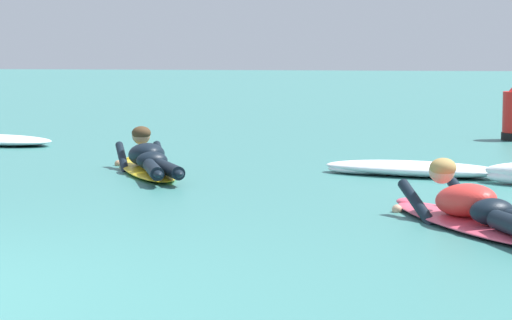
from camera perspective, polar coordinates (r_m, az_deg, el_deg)
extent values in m
plane|color=#387A75|center=(15.51, -0.81, 0.86)|extent=(120.00, 120.00, 0.00)
ellipsoid|color=#E54C66|center=(8.38, 11.30, -3.29)|extent=(1.60, 2.31, 0.07)
ellipsoid|color=#E54C66|center=(9.37, 8.11, -2.21)|extent=(0.26, 0.27, 0.06)
ellipsoid|color=red|center=(8.40, 11.17, -2.12)|extent=(0.70, 0.82, 0.35)
ellipsoid|color=black|center=(8.04, 12.53, -2.72)|extent=(0.43, 0.41, 0.20)
cylinder|color=black|center=(8.66, 8.66, -2.37)|extent=(0.38, 0.59, 0.36)
sphere|color=tan|center=(9.03, 7.56, -2.66)|extent=(0.09, 0.09, 0.09)
cylinder|color=black|center=(8.84, 11.30, -2.26)|extent=(0.38, 0.59, 0.36)
sphere|color=tan|center=(9.19, 10.18, -2.56)|extent=(0.09, 0.09, 0.09)
sphere|color=tan|center=(8.74, 9.92, -0.58)|extent=(0.21, 0.21, 0.21)
ellipsoid|color=#AD894C|center=(8.72, 9.99, -0.40)|extent=(0.29, 0.28, 0.16)
ellipsoid|color=yellow|center=(11.91, -5.84, -0.52)|extent=(1.52, 2.34, 0.07)
ellipsoid|color=yellow|center=(13.03, -6.60, 0.06)|extent=(0.25, 0.26, 0.06)
ellipsoid|color=black|center=(11.94, -5.89, 0.30)|extent=(0.67, 0.79, 0.35)
ellipsoid|color=black|center=(11.55, -5.59, -0.04)|extent=(0.43, 0.40, 0.20)
cylinder|color=black|center=(10.97, -5.53, -0.51)|extent=(0.47, 0.85, 0.14)
ellipsoid|color=black|center=(10.54, -5.29, -0.76)|extent=(0.19, 0.24, 0.08)
cylinder|color=black|center=(11.00, -4.71, -0.48)|extent=(0.56, 0.82, 0.14)
ellipsoid|color=black|center=(10.58, -4.18, -0.73)|extent=(0.19, 0.24, 0.08)
cylinder|color=black|center=(12.29, -7.16, 0.06)|extent=(0.36, 0.60, 0.36)
sphere|color=tan|center=(12.70, -7.39, -0.21)|extent=(0.09, 0.09, 0.09)
cylinder|color=black|center=(12.33, -5.12, 0.11)|extent=(0.36, 0.60, 0.36)
sphere|color=tan|center=(12.72, -5.40, -0.18)|extent=(0.09, 0.09, 0.09)
sphere|color=tan|center=(12.32, -6.17, 1.32)|extent=(0.21, 0.21, 0.21)
ellipsoid|color=#47331E|center=(12.30, -6.16, 1.45)|extent=(0.29, 0.28, 0.16)
ellipsoid|color=white|center=(15.68, -12.27, 0.96)|extent=(0.79, 0.57, 0.10)
ellipsoid|color=white|center=(11.67, 8.44, -0.46)|extent=(2.10, 1.03, 0.16)
ellipsoid|color=white|center=(11.64, 10.95, -0.64)|extent=(0.78, 0.65, 0.11)
ellipsoid|color=white|center=(11.79, 5.53, -0.53)|extent=(0.78, 0.48, 0.09)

